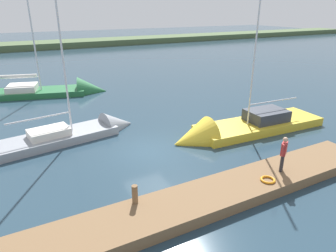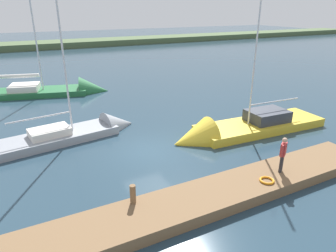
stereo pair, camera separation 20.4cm
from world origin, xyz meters
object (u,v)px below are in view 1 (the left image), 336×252
object	(u,v)px
person_on_dock	(284,152)
sailboat_far_right	(61,93)
sailboat_behind_pier	(83,134)
mooring_post_near	(135,194)
sailboat_outer_mooring	(234,132)
life_ring_buoy	(268,180)

from	to	relation	value
person_on_dock	sailboat_far_right	bearing A→B (deg)	164.68
sailboat_far_right	person_on_dock	bearing A→B (deg)	-57.90
person_on_dock	sailboat_behind_pier	bearing A→B (deg)	-176.93
sailboat_behind_pier	sailboat_far_right	bearing A→B (deg)	78.78
mooring_post_near	sailboat_outer_mooring	world-z (taller)	sailboat_outer_mooring
sailboat_far_right	person_on_dock	world-z (taller)	sailboat_far_right
mooring_post_near	sailboat_outer_mooring	bearing A→B (deg)	-152.46
sailboat_outer_mooring	person_on_dock	world-z (taller)	sailboat_outer_mooring
mooring_post_near	sailboat_far_right	bearing A→B (deg)	-91.73
mooring_post_near	life_ring_buoy	size ratio (longest dim) A/B	1.18
sailboat_outer_mooring	sailboat_far_right	bearing A→B (deg)	-59.17
sailboat_far_right	person_on_dock	distance (m)	21.96
mooring_post_near	person_on_dock	distance (m)	7.13
mooring_post_near	sailboat_behind_pier	distance (m)	8.97
life_ring_buoy	person_on_dock	xyz separation A→B (m)	(-1.21, -0.38, 0.95)
sailboat_behind_pier	sailboat_outer_mooring	xyz separation A→B (m)	(-8.72, 4.36, 0.03)
life_ring_buoy	person_on_dock	size ratio (longest dim) A/B	0.38
life_ring_buoy	mooring_post_near	bearing A→B (deg)	-12.13
life_ring_buoy	sailboat_behind_pier	world-z (taller)	sailboat_behind_pier
sailboat_far_right	mooring_post_near	bearing A→B (deg)	-76.72
life_ring_buoy	sailboat_behind_pier	size ratio (longest dim) A/B	0.06
sailboat_behind_pier	person_on_dock	distance (m)	12.13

